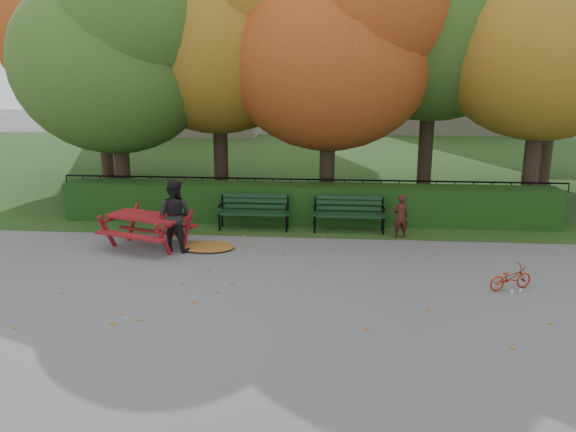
# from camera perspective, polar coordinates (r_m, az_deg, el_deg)

# --- Properties ---
(ground) EXTENTS (90.00, 90.00, 0.00)m
(ground) POSITION_cam_1_polar(r_m,az_deg,el_deg) (10.82, 0.65, -6.86)
(ground) COLOR slate
(ground) RESTS_ON ground
(grass_strip) EXTENTS (90.00, 90.00, 0.00)m
(grass_strip) POSITION_cam_1_polar(r_m,az_deg,el_deg) (24.37, 3.07, 5.34)
(grass_strip) COLOR #253D19
(grass_strip) RESTS_ON ground
(building_left) EXTENTS (10.00, 7.00, 15.00)m
(building_left) POSITION_cam_1_polar(r_m,az_deg,el_deg) (37.48, -10.89, 19.89)
(building_left) COLOR #AFA38C
(building_left) RESTS_ON ground
(building_right) EXTENTS (9.00, 6.00, 12.00)m
(building_right) POSITION_cam_1_polar(r_m,az_deg,el_deg) (38.77, 16.39, 17.17)
(building_right) COLOR #AFA38C
(building_right) RESTS_ON ground
(hedge) EXTENTS (13.00, 0.90, 1.00)m
(hedge) POSITION_cam_1_polar(r_m,az_deg,el_deg) (14.96, 1.92, 1.28)
(hedge) COLOR black
(hedge) RESTS_ON ground
(iron_fence) EXTENTS (14.00, 0.04, 1.02)m
(iron_fence) POSITION_cam_1_polar(r_m,az_deg,el_deg) (15.73, 2.07, 2.09)
(iron_fence) COLOR black
(iron_fence) RESTS_ON ground
(tree_a) EXTENTS (5.88, 5.60, 7.48)m
(tree_a) POSITION_cam_1_polar(r_m,az_deg,el_deg) (16.70, -16.57, 16.01)
(tree_a) COLOR black
(tree_a) RESTS_ON ground
(tree_b) EXTENTS (6.72, 6.40, 8.79)m
(tree_b) POSITION_cam_1_polar(r_m,az_deg,el_deg) (17.13, -6.20, 19.43)
(tree_b) COLOR black
(tree_b) RESTS_ON ground
(tree_c) EXTENTS (6.30, 6.00, 8.00)m
(tree_c) POSITION_cam_1_polar(r_m,az_deg,el_deg) (16.01, 5.47, 17.70)
(tree_c) COLOR black
(tree_c) RESTS_ON ground
(tree_e) EXTENTS (6.09, 5.80, 8.16)m
(tree_e) POSITION_cam_1_polar(r_m,az_deg,el_deg) (16.86, 26.16, 17.06)
(tree_e) COLOR black
(tree_e) RESTS_ON ground
(tree_f) EXTENTS (6.93, 6.60, 9.19)m
(tree_f) POSITION_cam_1_polar(r_m,az_deg,el_deg) (20.88, -18.30, 18.75)
(tree_f) COLOR black
(tree_f) RESTS_ON ground
(tree_g) EXTENTS (6.30, 6.00, 8.55)m
(tree_g) POSITION_cam_1_polar(r_m,az_deg,el_deg) (21.25, 27.07, 16.97)
(tree_g) COLOR black
(tree_g) RESTS_ON ground
(bench_left) EXTENTS (1.80, 0.57, 0.88)m
(bench_left) POSITION_cam_1_polar(r_m,az_deg,el_deg) (14.30, -3.46, 0.72)
(bench_left) COLOR black
(bench_left) RESTS_ON ground
(bench_right) EXTENTS (1.80, 0.57, 0.88)m
(bench_right) POSITION_cam_1_polar(r_m,az_deg,el_deg) (14.16, 6.20, 0.51)
(bench_right) COLOR black
(bench_right) RESTS_ON ground
(picnic_table) EXTENTS (2.17, 1.95, 0.87)m
(picnic_table) POSITION_cam_1_polar(r_m,az_deg,el_deg) (13.15, -14.15, -0.63)
(picnic_table) COLOR maroon
(picnic_table) RESTS_ON ground
(leaf_pile) EXTENTS (1.41, 1.11, 0.09)m
(leaf_pile) POSITION_cam_1_polar(r_m,az_deg,el_deg) (12.96, -8.20, -3.09)
(leaf_pile) COLOR brown
(leaf_pile) RESTS_ON ground
(leaf_scatter) EXTENTS (9.00, 5.70, 0.01)m
(leaf_scatter) POSITION_cam_1_polar(r_m,az_deg,el_deg) (11.09, 0.76, -6.26)
(leaf_scatter) COLOR brown
(leaf_scatter) RESTS_ON ground
(child) EXTENTS (0.44, 0.33, 1.08)m
(child) POSITION_cam_1_polar(r_m,az_deg,el_deg) (13.76, 11.35, -0.04)
(child) COLOR #391612
(child) RESTS_ON ground
(adult) EXTENTS (0.91, 0.77, 1.63)m
(adult) POSITION_cam_1_polar(r_m,az_deg,el_deg) (12.76, -11.47, 0.07)
(adult) COLOR black
(adult) RESTS_ON ground
(bicycle) EXTENTS (0.94, 0.62, 0.47)m
(bicycle) POSITION_cam_1_polar(r_m,az_deg,el_deg) (11.23, 21.68, -5.84)
(bicycle) COLOR #A0200E
(bicycle) RESTS_ON ground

